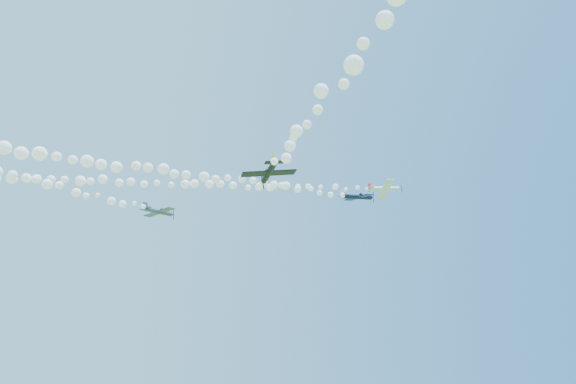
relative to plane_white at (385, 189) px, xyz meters
name	(u,v)px	position (x,y,z in m)	size (l,w,h in m)	color
plane_white	(385,189)	(0.00, 0.00, 0.00)	(7.12, 7.39, 2.21)	silver
smoke_trail_white	(164,183)	(-42.16, 13.86, -0.31)	(80.37, 28.20, 3.03)	white
plane_navy	(358,197)	(-4.56, 3.37, -1.36)	(8.28, 8.46, 2.25)	black
smoke_trail_navy	(133,167)	(-48.92, 3.53, -1.59)	(83.85, 3.29, 3.16)	white
plane_grey	(159,212)	(-43.00, 10.98, -6.89)	(6.89, 7.29, 1.96)	#3B4857
plane_black	(269,172)	(-35.54, -25.42, -10.26)	(6.96, 6.57, 2.60)	black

